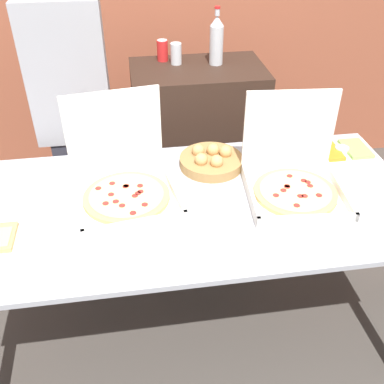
{
  "coord_description": "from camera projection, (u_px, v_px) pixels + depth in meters",
  "views": [
    {
      "loc": [
        -0.24,
        -1.59,
        2.07
      ],
      "look_at": [
        0.0,
        0.0,
        0.91
      ],
      "focal_mm": 42.0,
      "sensor_mm": 36.0,
      "label": 1
    }
  ],
  "objects": [
    {
      "name": "soda_can_silver",
      "position": [
        176.0,
        54.0,
        2.64
      ],
      "size": [
        0.07,
        0.07,
        0.12
      ],
      "color": "silver",
      "rests_on": "sideboard_podium"
    },
    {
      "name": "person_guest_cap",
      "position": [
        76.0,
        122.0,
        2.46
      ],
      "size": [
        0.4,
        0.22,
        1.8
      ],
      "rotation": [
        0.0,
        0.0,
        3.14
      ],
      "color": "#2D2D38",
      "rests_on": "ground_plane"
    },
    {
      "name": "bread_basket",
      "position": [
        211.0,
        160.0,
        2.24
      ],
      "size": [
        0.32,
        0.32,
        0.1
      ],
      "color": "#9E7542",
      "rests_on": "buffet_table"
    },
    {
      "name": "soda_can_colored",
      "position": [
        162.0,
        50.0,
        2.69
      ],
      "size": [
        0.07,
        0.07,
        0.12
      ],
      "color": "red",
      "rests_on": "sideboard_podium"
    },
    {
      "name": "buffet_table",
      "position": [
        192.0,
        217.0,
        2.07
      ],
      "size": [
        2.05,
        0.98,
        0.86
      ],
      "color": "#A8AAB2",
      "rests_on": "ground_plane"
    },
    {
      "name": "soda_bottle",
      "position": [
        216.0,
        40.0,
        2.6
      ],
      "size": [
        0.08,
        0.08,
        0.33
      ],
      "color": "#B7BCC1",
      "rests_on": "sideboard_podium"
    },
    {
      "name": "paper_plate_front_right",
      "position": [
        0.0,
        239.0,
        1.8
      ],
      "size": [
        0.25,
        0.25,
        0.03
      ],
      "color": "white",
      "rests_on": "buffet_table"
    },
    {
      "name": "pizza_box_near_right",
      "position": [
        124.0,
        181.0,
        2.01
      ],
      "size": [
        0.5,
        0.51,
        0.44
      ],
      "rotation": [
        0.0,
        0.0,
        0.14
      ],
      "color": "silver",
      "rests_on": "buffet_table"
    },
    {
      "name": "ground_plane",
      "position": [
        192.0,
        323.0,
        2.52
      ],
      "size": [
        16.0,
        16.0,
        0.0
      ],
      "primitive_type": "plane",
      "color": "#423D38"
    },
    {
      "name": "veggie_tray",
      "position": [
        341.0,
        153.0,
        2.32
      ],
      "size": [
        0.34,
        0.23,
        0.05
      ],
      "color": "white",
      "rests_on": "buffet_table"
    },
    {
      "name": "sideboard_podium",
      "position": [
        197.0,
        151.0,
        2.96
      ],
      "size": [
        0.79,
        0.49,
        1.13
      ],
      "color": "black",
      "rests_on": "ground_plane"
    },
    {
      "name": "pizza_box_far_right",
      "position": [
        294.0,
        177.0,
        2.04
      ],
      "size": [
        0.46,
        0.48,
        0.42
      ],
      "rotation": [
        0.0,
        0.0,
        -0.09
      ],
      "color": "silver",
      "rests_on": "buffet_table"
    }
  ]
}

